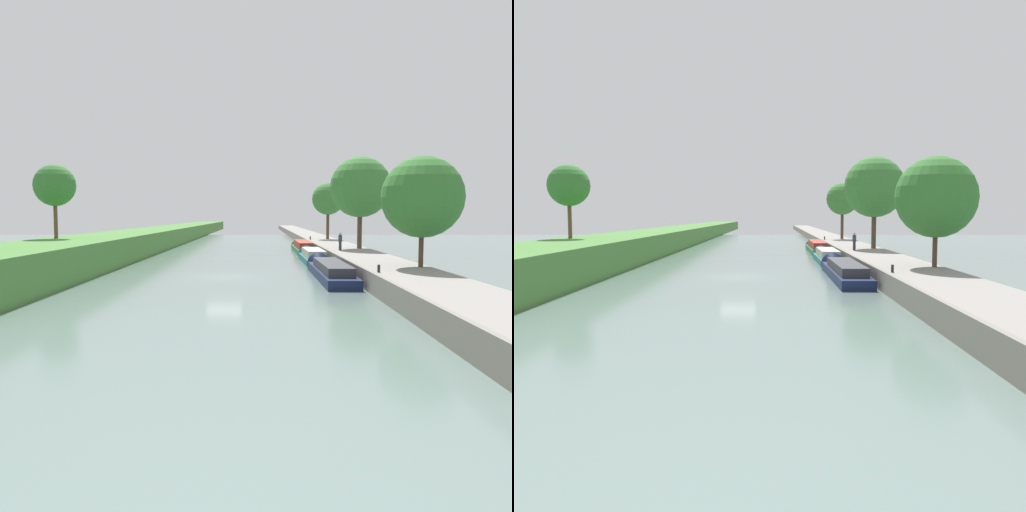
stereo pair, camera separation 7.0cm
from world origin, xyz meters
TOP-DOWN VIEW (x-y plane):
  - ground_plane at (0.00, 0.00)m, footprint 160.00×160.00m
  - left_grassy_bank at (-12.87, 0.00)m, footprint 7.52×260.00m
  - right_towpath at (11.29, 0.00)m, footprint 4.36×260.00m
  - stone_quay at (8.99, 0.00)m, footprint 0.25×260.00m
  - narrowboat_navy at (7.58, -0.14)m, footprint 2.07×13.63m
  - narrowboat_teal at (7.64, 12.48)m, footprint 1.99×11.02m
  - narrowboat_green at (7.73, 25.25)m, footprint 1.84×14.32m
  - tree_rightbank_near at (12.79, -4.41)m, footprint 5.12×5.12m
  - tree_rightbank_midnear at (12.50, 14.04)m, footprint 5.97×5.97m
  - tree_rightbank_midfar at (12.01, 34.03)m, footprint 4.40×4.40m
  - tree_leftbank_upstream at (-14.98, 7.23)m, footprint 3.54×3.54m
  - person_walking at (10.12, 11.05)m, footprint 0.34×0.34m
  - mooring_bollard_near at (9.41, -7.55)m, footprint 0.16×0.16m
  - mooring_bollard_far at (9.41, 32.02)m, footprint 0.16×0.16m

SIDE VIEW (x-z plane):
  - ground_plane at x=0.00m, z-range 0.00..0.00m
  - narrowboat_navy at x=7.58m, z-range -0.49..1.48m
  - narrowboat_teal at x=7.64m, z-range -0.47..1.47m
  - narrowboat_green at x=7.73m, z-range -0.42..1.54m
  - right_towpath at x=11.29m, z-range 0.00..1.17m
  - stone_quay at x=8.99m, z-range 0.00..1.22m
  - left_grassy_bank at x=-12.87m, z-range 0.00..2.45m
  - mooring_bollard_near at x=9.41m, z-range 1.17..1.62m
  - mooring_bollard_far at x=9.41m, z-range 1.17..1.62m
  - person_walking at x=10.12m, z-range 1.21..2.87m
  - tree_rightbank_near at x=12.79m, z-range 2.09..9.06m
  - tree_rightbank_midfar at x=12.01m, z-range 2.80..10.53m
  - tree_leftbank_upstream at x=-14.98m, z-range 3.81..10.13m
  - tree_rightbank_midnear at x=12.50m, z-range 2.68..11.72m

